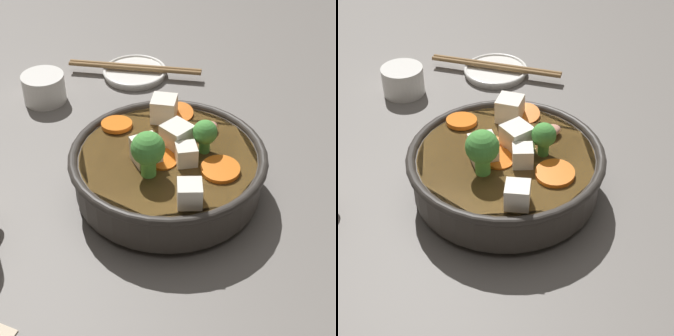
% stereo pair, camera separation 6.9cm
% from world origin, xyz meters
% --- Properties ---
extents(ground_plane, '(3.00, 3.00, 0.00)m').
position_xyz_m(ground_plane, '(0.00, 0.00, 0.00)').
color(ground_plane, slate).
extents(stirfry_bowl, '(0.24, 0.24, 0.12)m').
position_xyz_m(stirfry_bowl, '(0.00, -0.00, 0.04)').
color(stirfry_bowl, '#38332D').
rests_on(stirfry_bowl, ground_plane).
extents(side_saucer, '(0.11, 0.11, 0.01)m').
position_xyz_m(side_saucer, '(0.22, 0.21, 0.01)').
color(side_saucer, white).
rests_on(side_saucer, ground_plane).
extents(tea_cup, '(0.07, 0.07, 0.05)m').
position_xyz_m(tea_cup, '(0.08, 0.28, 0.02)').
color(tea_cup, white).
rests_on(tea_cup, ground_plane).
extents(chopsticks_pair, '(0.10, 0.21, 0.01)m').
position_xyz_m(chopsticks_pair, '(0.22, 0.21, 0.02)').
color(chopsticks_pair, olive).
rests_on(chopsticks_pair, side_saucer).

